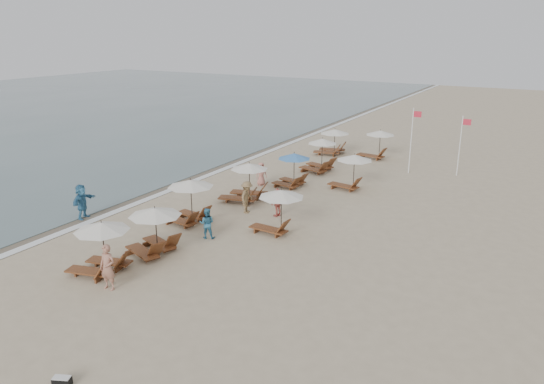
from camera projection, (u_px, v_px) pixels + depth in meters
The scene contains 22 objects.
ground at pixel (269, 275), 21.07m from camera, with size 160.00×160.00×0.00m, color tan.
wet_sand_band at pixel (185, 176), 35.26m from camera, with size 3.20×140.00×0.01m, color #6B5E4C.
foam_line at pixel (200, 178), 34.64m from camera, with size 0.50×140.00×0.02m, color white.
lounger_station_0 at pixel (100, 247), 20.94m from camera, with size 2.58×2.25×2.26m.
lounger_station_1 at pixel (152, 230), 22.77m from camera, with size 2.69×2.46×2.20m.
lounger_station_2 at pixel (188, 200), 26.39m from camera, with size 2.62×2.36×2.35m.
lounger_station_3 at pixel (245, 184), 29.95m from camera, with size 2.77×2.66×2.30m.
lounger_station_4 at pixel (291, 170), 32.60m from camera, with size 2.42×2.08×2.20m.
lounger_station_5 at pixel (318, 157), 36.14m from camera, with size 2.61×2.48×2.38m.
lounger_station_6 at pixel (332, 142), 41.11m from camera, with size 2.75×2.49×2.06m.
inland_station_0 at pixel (276, 207), 24.94m from camera, with size 2.68×2.24×2.22m.
inland_station_1 at pixel (350, 168), 31.91m from camera, with size 2.73×2.24×2.22m.
inland_station_2 at pixel (376, 142), 39.54m from camera, with size 2.83×2.24×2.22m.
beachgoer_near at pixel (108, 267), 19.66m from camera, with size 0.67×0.44×1.84m, color #A66E5A.
beachgoer_mid_a at pixel (207, 223), 24.58m from camera, with size 0.73×0.57×1.51m, color teal.
beachgoer_mid_b at pixel (247, 197), 27.96m from camera, with size 1.15×0.66×1.78m, color brown.
beachgoer_far_a at pixel (278, 202), 27.45m from camera, with size 0.92×0.38×1.57m, color #C0574C.
beachgoer_far_b at pixel (261, 174), 33.02m from camera, with size 0.73×0.48×1.50m, color tan.
waterline_walker at pixel (82, 202), 27.12m from camera, with size 1.74×0.55×1.88m, color teal.
duffel_bag at pixel (62, 381), 14.49m from camera, with size 0.57×0.44×0.28m.
flag_pole_near at pixel (412, 138), 35.28m from camera, with size 0.60×0.08×4.54m.
flag_pole_far at pixel (461, 143), 34.73m from camera, with size 0.60×0.08×4.12m.
Camera 1 is at (9.55, -16.49, 9.61)m, focal length 33.99 mm.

